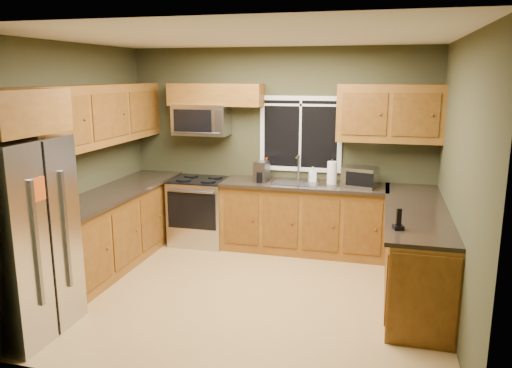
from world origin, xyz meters
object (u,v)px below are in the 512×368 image
at_px(kettle, 265,171).
at_px(soap_bottle_a, 266,168).
at_px(microwave, 202,120).
at_px(cordless_phone, 398,223).
at_px(soap_bottle_c, 263,172).
at_px(refrigerator, 17,239).
at_px(paper_towel_roll, 332,173).
at_px(toaster_oven, 360,177).
at_px(soap_bottle_b, 313,174).
at_px(range, 200,211).
at_px(coffee_maker, 261,172).

bearing_deg(kettle, soap_bottle_a, 93.81).
relative_size(microwave, cordless_phone, 3.81).
xyz_separation_m(soap_bottle_c, cordless_phone, (1.76, -1.94, -0.03)).
distance_m(refrigerator, paper_towel_roll, 3.78).
distance_m(soap_bottle_a, soap_bottle_c, 0.08).
xyz_separation_m(refrigerator, toaster_oven, (2.87, 2.74, 0.17)).
distance_m(microwave, soap_bottle_a, 1.11).
bearing_deg(cordless_phone, toaster_oven, 104.28).
relative_size(kettle, cordless_phone, 1.32).
relative_size(soap_bottle_a, soap_bottle_b, 1.41).
bearing_deg(soap_bottle_b, soap_bottle_c, 176.13).
bearing_deg(microwave, range, -89.98).
xyz_separation_m(soap_bottle_a, soap_bottle_c, (-0.04, -0.05, -0.05)).
bearing_deg(paper_towel_roll, soap_bottle_b, 163.34).
xyz_separation_m(kettle, soap_bottle_c, (-0.05, 0.06, -0.03)).
bearing_deg(range, refrigerator, -103.97).
xyz_separation_m(microwave, kettle, (0.91, -0.01, -0.67)).
bearing_deg(kettle, microwave, 179.20).
xyz_separation_m(soap_bottle_a, soap_bottle_b, (0.65, -0.10, -0.04)).
distance_m(coffee_maker, soap_bottle_b, 0.68).
bearing_deg(microwave, cordless_phone, -35.84).
height_order(kettle, soap_bottle_c, kettle).
bearing_deg(soap_bottle_c, cordless_phone, -47.74).
height_order(microwave, toaster_oven, microwave).
distance_m(range, cordless_phone, 3.20).
xyz_separation_m(kettle, soap_bottle_b, (0.65, 0.01, -0.02)).
height_order(coffee_maker, cordless_phone, coffee_maker).
xyz_separation_m(paper_towel_roll, soap_bottle_c, (-0.96, 0.13, -0.06)).
bearing_deg(toaster_oven, microwave, 175.63).
height_order(coffee_maker, paper_towel_roll, paper_towel_roll).
xyz_separation_m(range, kettle, (0.91, 0.12, 0.59)).
bearing_deg(cordless_phone, soap_bottle_a, 130.88).
distance_m(refrigerator, soap_bottle_b, 3.67).
relative_size(toaster_oven, soap_bottle_c, 2.68).
distance_m(kettle, cordless_phone, 2.54).
xyz_separation_m(toaster_oven, coffee_maker, (-1.29, -0.01, -0.00)).
height_order(toaster_oven, soap_bottle_c, toaster_oven).
relative_size(refrigerator, toaster_oven, 3.78).
distance_m(range, soap_bottle_a, 1.11).
relative_size(paper_towel_roll, soap_bottle_a, 1.17).
xyz_separation_m(refrigerator, soap_bottle_b, (2.24, 2.90, 0.14)).
height_order(refrigerator, soap_bottle_c, refrigerator).
bearing_deg(soap_bottle_b, cordless_phone, -60.56).
bearing_deg(coffee_maker, microwave, 168.84).
height_order(refrigerator, toaster_oven, refrigerator).
xyz_separation_m(refrigerator, soap_bottle_c, (1.55, 2.95, 0.13)).
xyz_separation_m(paper_towel_roll, soap_bottle_a, (-0.92, 0.18, -0.01)).
xyz_separation_m(kettle, cordless_phone, (1.71, -1.88, -0.06)).
xyz_separation_m(refrigerator, cordless_phone, (3.31, 1.01, 0.10)).
bearing_deg(soap_bottle_a, coffee_maker, -91.27).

